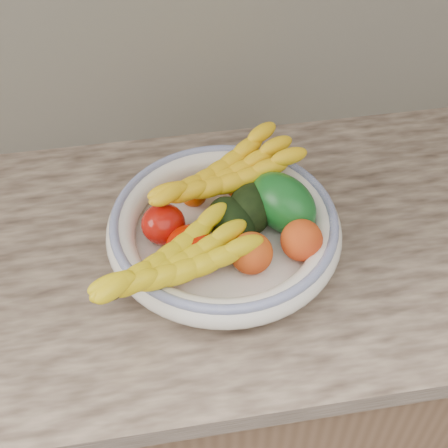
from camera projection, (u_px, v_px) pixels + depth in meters
kitchen_counter at (222, 367)px, 1.40m from camera, size 2.44×0.66×1.40m
fruit_bowl at (224, 229)px, 1.03m from camera, size 0.39×0.39×0.08m
clementine_back_left at (194, 194)px, 1.08m from camera, size 0.06×0.06×0.04m
clementine_back_right at (238, 184)px, 1.10m from camera, size 0.05×0.05×0.05m
tomato_left at (163, 224)px, 1.02m from camera, size 0.09×0.09×0.07m
tomato_near_left at (190, 248)px, 0.99m from camera, size 0.09×0.09×0.07m
avocado_center at (231, 223)px, 1.02m from camera, size 0.10×0.12×0.07m
avocado_right at (250, 209)px, 1.04m from camera, size 0.12×0.14×0.08m
green_mango at (282, 203)px, 1.04m from camera, size 0.16×0.17×0.12m
peach_front at (251, 253)px, 0.97m from camera, size 0.08×0.08×0.07m
peach_right at (302, 240)px, 0.99m from camera, size 0.09×0.09×0.07m
banana_bunch_back at (224, 179)px, 1.06m from camera, size 0.32×0.23×0.09m
banana_bunch_front at (174, 266)px, 0.93m from camera, size 0.31×0.24×0.08m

